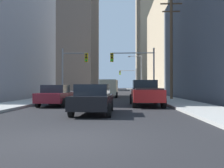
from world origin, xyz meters
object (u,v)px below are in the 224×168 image
(sedan_green, at_px, (101,89))
(traffic_signal_near_right, at_px, (134,64))
(traffic_signal_near_left, at_px, (73,65))
(cargo_van_beige, at_px, (109,87))
(sedan_black, at_px, (93,99))
(sedan_silver, at_px, (90,90))
(sedan_white, at_px, (98,90))
(traffic_signal_far_right, at_px, (129,76))
(sedan_maroon, at_px, (56,95))
(pickup_truck_red, at_px, (146,93))

(sedan_green, bearing_deg, traffic_signal_near_right, -76.69)
(sedan_green, height_order, traffic_signal_near_left, traffic_signal_near_left)
(traffic_signal_near_right, bearing_deg, cargo_van_beige, 141.30)
(sedan_black, bearing_deg, sedan_silver, 97.76)
(sedan_black, xyz_separation_m, traffic_signal_near_right, (3.07, 15.57, 3.34))
(traffic_signal_near_left, relative_size, traffic_signal_near_right, 1.00)
(sedan_silver, xyz_separation_m, sedan_white, (0.19, 9.90, 0.00))
(traffic_signal_near_right, relative_size, traffic_signal_far_right, 1.00)
(traffic_signal_near_right, bearing_deg, sedan_maroon, -120.02)
(cargo_van_beige, relative_size, traffic_signal_near_left, 0.88)
(cargo_van_beige, xyz_separation_m, sedan_maroon, (-3.18, -13.41, -0.52))
(cargo_van_beige, distance_m, sedan_silver, 8.06)
(pickup_truck_red, relative_size, sedan_green, 1.29)
(traffic_signal_near_left, bearing_deg, traffic_signal_near_right, 0.01)
(traffic_signal_near_left, height_order, traffic_signal_near_right, same)
(pickup_truck_red, relative_size, traffic_signal_near_right, 0.91)
(sedan_silver, distance_m, traffic_signal_far_right, 22.02)
(traffic_signal_near_left, bearing_deg, sedan_maroon, -84.74)
(sedan_black, distance_m, sedan_maroon, 5.68)
(traffic_signal_near_left, bearing_deg, sedan_green, 87.76)
(traffic_signal_far_right, bearing_deg, cargo_van_beige, -97.24)
(traffic_signal_far_right, bearing_deg, sedan_silver, -108.61)
(sedan_maroon, distance_m, traffic_signal_far_right, 42.01)
(traffic_signal_far_right, bearing_deg, sedan_black, -94.34)
(pickup_truck_red, xyz_separation_m, traffic_signal_near_right, (-0.20, 10.30, 3.18))
(traffic_signal_near_left, bearing_deg, sedan_black, -74.76)
(sedan_black, bearing_deg, sedan_maroon, 124.77)
(pickup_truck_red, distance_m, sedan_green, 37.39)
(pickup_truck_red, distance_m, sedan_maroon, 6.53)
(pickup_truck_red, height_order, sedan_white, pickup_truck_red)
(cargo_van_beige, xyz_separation_m, sedan_green, (-3.15, 24.02, -0.52))
(sedan_maroon, xyz_separation_m, sedan_green, (0.03, 37.44, 0.00))
(sedan_black, height_order, sedan_silver, same)
(sedan_maroon, height_order, sedan_silver, same)
(cargo_van_beige, bearing_deg, sedan_maroon, -103.34)
(sedan_black, height_order, sedan_maroon, same)
(sedan_silver, bearing_deg, traffic_signal_near_right, -56.32)
(sedan_maroon, xyz_separation_m, traffic_signal_near_right, (6.31, 10.91, 3.34))
(sedan_white, distance_m, traffic_signal_near_right, 20.95)
(cargo_van_beige, bearing_deg, sedan_silver, 115.02)
(traffic_signal_near_right, bearing_deg, sedan_green, 103.31)
(pickup_truck_red, xyz_separation_m, traffic_signal_near_left, (-7.51, 10.30, 3.08))
(cargo_van_beige, relative_size, sedan_silver, 1.25)
(sedan_green, bearing_deg, traffic_signal_near_left, -92.24)
(sedan_green, bearing_deg, sedan_silver, -90.86)
(cargo_van_beige, distance_m, sedan_maroon, 13.80)
(sedan_maroon, bearing_deg, sedan_green, 89.95)
(traffic_signal_near_left, xyz_separation_m, traffic_signal_near_right, (7.31, 0.00, 0.10))
(traffic_signal_near_left, distance_m, traffic_signal_near_right, 7.31)
(pickup_truck_red, relative_size, sedan_white, 1.27)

